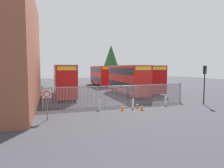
{
  "coord_description": "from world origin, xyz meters",
  "views": [
    {
      "loc": [
        -7.47,
        -19.58,
        4.1
      ],
      "look_at": [
        0.0,
        4.0,
        2.0
      ],
      "focal_mm": 31.32,
      "sensor_mm": 36.0,
      "label": 1
    }
  ],
  "objects": [
    {
      "name": "bollard_near_left",
      "position": [
        -3.02,
        -1.5,
        0.47
      ],
      "size": [
        0.2,
        0.2,
        0.95
      ],
      "primitive_type": "cylinder",
      "color": "silver",
      "rests_on": "ground"
    },
    {
      "name": "depot_building_brick",
      "position": [
        -11.97,
        2.71,
        5.75
      ],
      "size": [
        6.21,
        17.21,
        11.5
      ],
      "primitive_type": "cube",
      "color": "brown",
      "rests_on": "ground"
    },
    {
      "name": "traffic_light_kerbside",
      "position": [
        8.88,
        -2.07,
        2.99
      ],
      "size": [
        0.28,
        0.33,
        4.3
      ],
      "color": "black",
      "rests_on": "ground"
    },
    {
      "name": "palisade_fence",
      "position": [
        -0.47,
        0.0,
        1.18
      ],
      "size": [
        15.69,
        0.14,
        2.35
      ],
      "color": "gray",
      "rests_on": "ground"
    },
    {
      "name": "traffic_cone_near_kerb",
      "position": [
        -0.94,
        -2.32,
        0.29
      ],
      "size": [
        0.34,
        0.34,
        0.59
      ],
      "color": "orange",
      "rests_on": "ground"
    },
    {
      "name": "tree_tall_back",
      "position": [
        6.74,
        26.09,
        5.75
      ],
      "size": [
        5.22,
        5.22,
        9.48
      ],
      "color": "#4C3823",
      "rests_on": "ground"
    },
    {
      "name": "ground_plane",
      "position": [
        0.0,
        8.0,
        0.0
      ],
      "size": [
        100.0,
        100.0,
        0.0
      ],
      "primitive_type": "plane",
      "color": "#3D3D42"
    },
    {
      "name": "traffic_cone_by_gate",
      "position": [
        0.84,
        -2.89,
        0.29
      ],
      "size": [
        0.34,
        0.34,
        0.59
      ],
      "color": "orange",
      "rests_on": "ground"
    },
    {
      "name": "double_decker_bus_far_back",
      "position": [
        3.36,
        23.16,
        2.42
      ],
      "size": [
        2.54,
        10.81,
        4.42
      ],
      "color": "red",
      "rests_on": "ground"
    },
    {
      "name": "double_decker_bus_behind_fence_left",
      "position": [
        -5.65,
        8.54,
        2.42
      ],
      "size": [
        2.54,
        10.81,
        4.42
      ],
      "color": "red",
      "rests_on": "ground"
    },
    {
      "name": "bollard_center_front",
      "position": [
        0.37,
        -1.82,
        0.47
      ],
      "size": [
        0.2,
        0.2,
        0.95
      ],
      "primitive_type": "cylinder",
      "color": "silver",
      "rests_on": "ground"
    },
    {
      "name": "double_decker_bus_behind_fence_right",
      "position": [
        7.16,
        9.92,
        2.42
      ],
      "size": [
        2.54,
        10.81,
        4.42
      ],
      "color": "#B70C0C",
      "rests_on": "ground"
    },
    {
      "name": "speed_limit_sign_post",
      "position": [
        -7.76,
        -3.83,
        1.78
      ],
      "size": [
        0.6,
        0.14,
        2.4
      ],
      "color": "slate",
      "rests_on": "ground"
    },
    {
      "name": "traffic_cone_mid_forecourt",
      "position": [
        0.88,
        -1.75,
        0.29
      ],
      "size": [
        0.34,
        0.34,
        0.59
      ],
      "color": "orange",
      "rests_on": "ground"
    },
    {
      "name": "double_decker_bus_near_gate",
      "position": [
        3.5,
        7.59,
        2.42
      ],
      "size": [
        2.54,
        10.81,
        4.42
      ],
      "color": "red",
      "rests_on": "ground"
    },
    {
      "name": "bollard_near_right",
      "position": [
        4.37,
        -1.42,
        0.47
      ],
      "size": [
        0.2,
        0.2,
        0.95
      ],
      "primitive_type": "cylinder",
      "color": "silver",
      "rests_on": "ground"
    }
  ]
}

